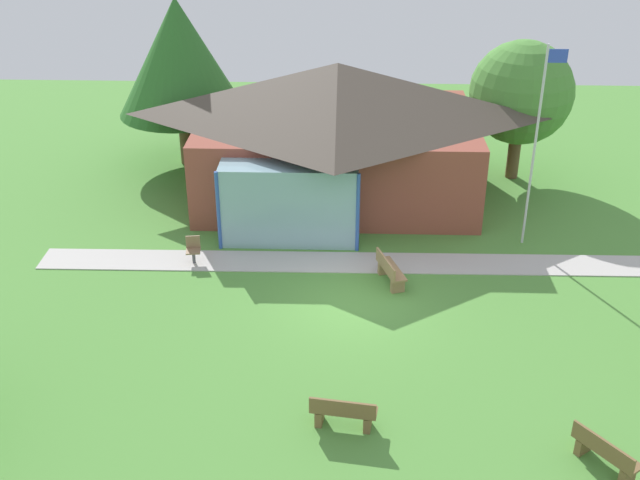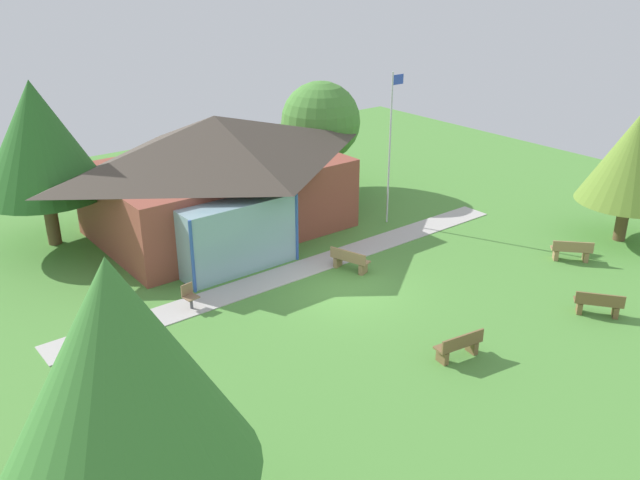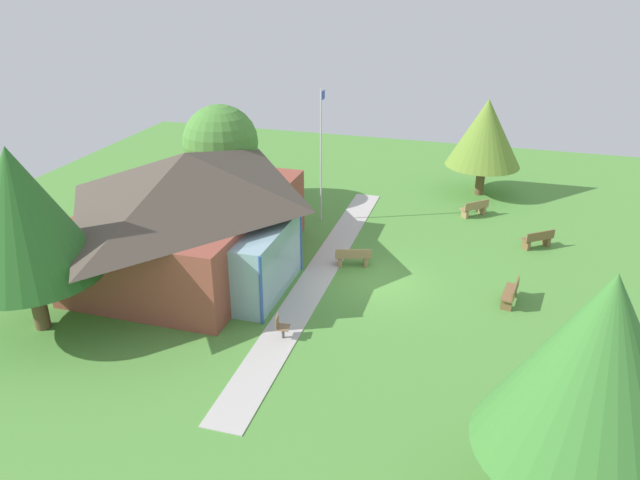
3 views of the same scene
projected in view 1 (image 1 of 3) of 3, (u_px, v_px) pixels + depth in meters
ground_plane at (352, 301)px, 22.36m from camera, size 44.00×44.00×0.00m
pavilion at (335, 129)px, 27.79m from camera, size 10.77×8.44×4.88m
footpath at (352, 263)px, 24.31m from camera, size 19.51×1.48×0.03m
flagpole at (537, 140)px, 23.90m from camera, size 0.64×0.08×6.49m
bench_front_center at (343, 413)px, 17.42m from camera, size 1.55×0.65×0.84m
bench_rear_near_path at (390, 271)px, 23.07m from camera, size 0.88×1.56×0.84m
bench_front_right at (605, 453)px, 16.28m from camera, size 1.26×1.46×0.84m
patio_chair_west at (193, 251)px, 24.16m from camera, size 0.49×0.49×0.86m
tree_behind_pavilion_right at (521, 93)px, 28.87m from camera, size 3.85×3.85×5.30m
tree_behind_pavilion_left at (179, 57)px, 29.75m from camera, size 4.94×4.94×6.57m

